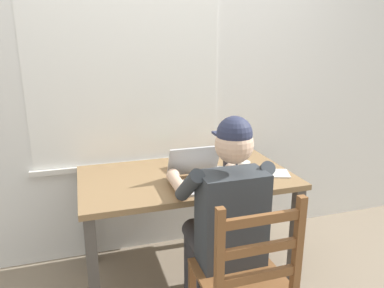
# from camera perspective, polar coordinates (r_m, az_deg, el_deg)

# --- Properties ---
(ground_plane) EXTENTS (8.00, 8.00, 0.00)m
(ground_plane) POSITION_cam_1_polar(r_m,az_deg,el_deg) (2.70, -0.82, -19.60)
(ground_plane) COLOR gray
(back_wall) EXTENTS (6.00, 0.08, 2.60)m
(back_wall) POSITION_cam_1_polar(r_m,az_deg,el_deg) (2.66, -3.99, 10.04)
(back_wall) COLOR silver
(back_wall) RESTS_ON ground
(desk) EXTENTS (1.35, 0.77, 0.73)m
(desk) POSITION_cam_1_polar(r_m,az_deg,el_deg) (2.39, -0.88, -7.06)
(desk) COLOR olive
(desk) RESTS_ON ground
(seated_person) EXTENTS (0.50, 0.60, 1.23)m
(seated_person) POSITION_cam_1_polar(r_m,az_deg,el_deg) (2.00, 5.05, -10.79)
(seated_person) COLOR #33383D
(seated_person) RESTS_ON ground
(wooden_chair) EXTENTS (0.42, 0.42, 0.92)m
(wooden_chair) POSITION_cam_1_polar(r_m,az_deg,el_deg) (1.90, 8.29, -20.42)
(wooden_chair) COLOR brown
(wooden_chair) RESTS_ON ground
(laptop) EXTENTS (0.33, 0.33, 0.22)m
(laptop) POSITION_cam_1_polar(r_m,az_deg,el_deg) (2.19, 1.11, -5.03)
(laptop) COLOR #ADAFB2
(laptop) RESTS_ON desk
(computer_mouse) EXTENTS (0.06, 0.10, 0.03)m
(computer_mouse) POSITION_cam_1_polar(r_m,az_deg,el_deg) (2.22, 8.51, -5.88)
(computer_mouse) COLOR black
(computer_mouse) RESTS_ON desk
(coffee_mug_white) EXTENTS (0.12, 0.08, 0.10)m
(coffee_mug_white) POSITION_cam_1_polar(r_m,az_deg,el_deg) (2.32, 8.22, -3.99)
(coffee_mug_white) COLOR silver
(coffee_mug_white) RESTS_ON desk
(coffee_mug_dark) EXTENTS (0.12, 0.09, 0.09)m
(coffee_mug_dark) POSITION_cam_1_polar(r_m,az_deg,el_deg) (2.45, 5.97, -3.02)
(coffee_mug_dark) COLOR black
(coffee_mug_dark) RESTS_ON desk
(book_stack_main) EXTENTS (0.21, 0.16, 0.06)m
(book_stack_main) POSITION_cam_1_polar(r_m,az_deg,el_deg) (2.45, -1.28, -3.31)
(book_stack_main) COLOR #BC332D
(book_stack_main) RESTS_ON desk
(paper_pile_near_laptop) EXTENTS (0.28, 0.22, 0.01)m
(paper_pile_near_laptop) POSITION_cam_1_polar(r_m,az_deg,el_deg) (2.42, 12.21, -4.53)
(paper_pile_near_laptop) COLOR silver
(paper_pile_near_laptop) RESTS_ON desk
(paper_pile_back_corner) EXTENTS (0.25, 0.23, 0.02)m
(paper_pile_back_corner) POSITION_cam_1_polar(r_m,az_deg,el_deg) (2.39, 6.28, -4.37)
(paper_pile_back_corner) COLOR white
(paper_pile_back_corner) RESTS_ON desk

